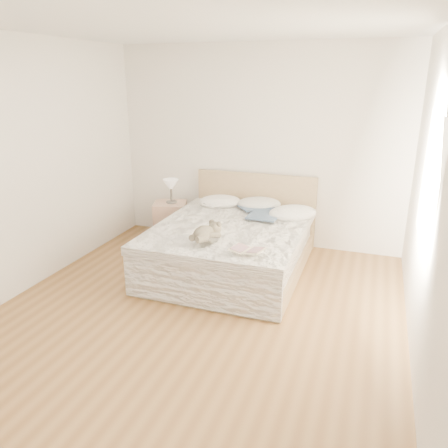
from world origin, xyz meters
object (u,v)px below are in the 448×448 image
at_px(photo_book, 212,204).
at_px(childrens_book, 248,250).
at_px(bed, 233,245).
at_px(teddy_bear, 204,239).
at_px(nightstand, 171,221).
at_px(table_lamp, 171,186).

distance_m(photo_book, childrens_book, 1.69).
height_order(bed, teddy_bear, bed).
height_order(nightstand, childrens_book, childrens_book).
height_order(childrens_book, teddy_bear, teddy_bear).
xyz_separation_m(nightstand, childrens_book, (1.61, -1.52, 0.35)).
bearing_deg(photo_book, nightstand, 146.93).
relative_size(bed, nightstand, 3.83).
bearing_deg(bed, childrens_book, -63.06).
distance_m(table_lamp, teddy_bear, 1.79).
relative_size(nightstand, table_lamp, 1.65).
bearing_deg(photo_book, table_lamp, 145.89).
bearing_deg(bed, teddy_bear, -95.87).
distance_m(nightstand, table_lamp, 0.52).
bearing_deg(teddy_bear, bed, 103.37).
distance_m(bed, teddy_bear, 0.83).
distance_m(childrens_book, teddy_bear, 0.53).
bearing_deg(childrens_book, bed, 130.25).
distance_m(photo_book, teddy_bear, 1.36).
xyz_separation_m(bed, teddy_bear, (-0.08, -0.75, 0.34)).
xyz_separation_m(bed, childrens_book, (0.44, -0.86, 0.32)).
bearing_deg(bed, nightstand, 150.46).
distance_m(nightstand, photo_book, 0.78).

